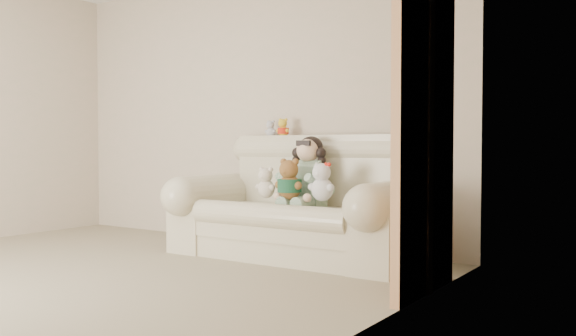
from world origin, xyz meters
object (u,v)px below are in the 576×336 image
at_px(sofa, 295,196).
at_px(white_cat, 322,178).
at_px(brown_teddy, 290,175).
at_px(cream_teddy, 266,180).
at_px(seated_child, 308,171).

relative_size(sofa, white_cat, 5.82).
xyz_separation_m(brown_teddy, white_cat, (0.28, 0.04, -0.01)).
height_order(brown_teddy, cream_teddy, brown_teddy).
xyz_separation_m(seated_child, cream_teddy, (-0.27, -0.22, -0.07)).
bearing_deg(seated_child, white_cat, -32.73).
bearing_deg(cream_teddy, white_cat, 4.13).
height_order(brown_teddy, white_cat, brown_teddy).
bearing_deg(sofa, seated_child, 44.17).
relative_size(sofa, seated_child, 3.48).
height_order(white_cat, cream_teddy, white_cat).
bearing_deg(white_cat, sofa, 154.28).
distance_m(brown_teddy, white_cat, 0.28).
bearing_deg(brown_teddy, sofa, 95.20).
distance_m(white_cat, cream_teddy, 0.53).
distance_m(seated_child, white_cat, 0.32).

